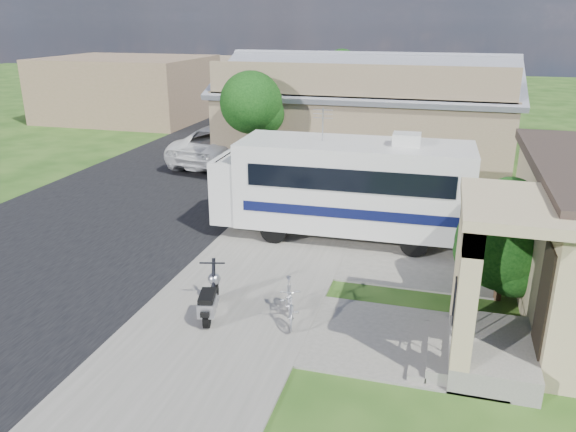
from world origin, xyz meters
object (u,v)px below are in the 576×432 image
(bicycle, at_px, (289,303))
(garden_hose, at_px, (441,333))
(shrub, at_px, (508,239))
(motorhome, at_px, (344,185))
(pickup_truck, at_px, (228,144))
(scooter, at_px, (210,299))
(van, at_px, (268,117))

(bicycle, distance_m, garden_hose, 3.33)
(shrub, height_order, bicycle, shrub)
(motorhome, distance_m, pickup_truck, 10.51)
(scooter, height_order, garden_hose, scooter)
(scooter, bearing_deg, garden_hose, -7.25)
(motorhome, height_order, scooter, motorhome)
(bicycle, height_order, garden_hose, bicycle)
(van, bearing_deg, motorhome, -55.19)
(pickup_truck, bearing_deg, shrub, 144.82)
(van, distance_m, garden_hose, 22.93)
(shrub, xyz_separation_m, bicycle, (-4.63, -2.46, -1.10))
(shrub, xyz_separation_m, pickup_truck, (-11.34, 10.89, -0.67))
(motorhome, relative_size, bicycle, 4.95)
(motorhome, xyz_separation_m, scooter, (-1.96, -5.78, -1.19))
(shrub, bearing_deg, motorhome, 146.06)
(shrub, relative_size, scooter, 1.84)
(motorhome, relative_size, shrub, 2.51)
(scooter, bearing_deg, motorhome, 56.92)
(shrub, bearing_deg, scooter, -156.41)
(pickup_truck, bearing_deg, scooter, 118.52)
(motorhome, distance_m, shrub, 5.36)
(shrub, distance_m, garden_hose, 2.94)
(pickup_truck, height_order, van, pickup_truck)
(pickup_truck, relative_size, garden_hose, 16.02)
(motorhome, bearing_deg, shrub, -35.41)
(shrub, distance_m, bicycle, 5.36)
(motorhome, bearing_deg, pickup_truck, 129.64)
(bicycle, xyz_separation_m, van, (-7.06, 20.75, 0.43))
(van, height_order, garden_hose, van)
(shrub, height_order, scooter, shrub)
(bicycle, distance_m, pickup_truck, 14.94)
(bicycle, relative_size, pickup_truck, 0.24)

